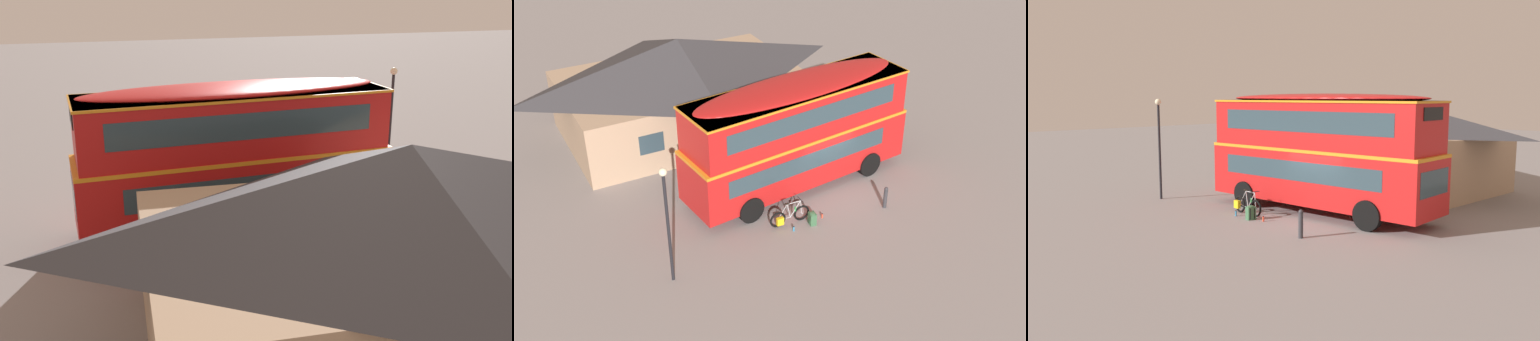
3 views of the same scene
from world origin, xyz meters
The scene contains 9 objects.
ground_plane centered at (0.00, 0.00, 0.00)m, with size 120.00×120.00×0.00m, color gray.
double_decker_bus centered at (-0.80, 0.82, 2.64)m, with size 10.06×3.10×4.79m.
touring_bicycle centered at (-2.64, -1.48, 0.37)m, with size 1.73×0.46×1.00m.
backpack_on_ground centered at (-1.84, -1.95, 0.29)m, with size 0.35×0.37×0.55m.
water_bottle_blue_sports centered at (-2.71, -1.97, 0.11)m, with size 0.07×0.07×0.23m.
water_bottle_red_squeeze centered at (-1.27, -1.83, 0.10)m, with size 0.07×0.07×0.21m.
pub_building centered at (-2.79, 7.99, 2.37)m, with size 11.75×7.84×4.64m.
street_lamp centered at (-7.86, -2.16, 2.83)m, with size 0.28×0.28×4.57m.
kerb_bollard centered at (1.34, -2.52, 0.50)m, with size 0.16×0.16×0.97m.
Camera 1 is at (3.51, 18.46, 7.94)m, focal length 42.05 mm.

